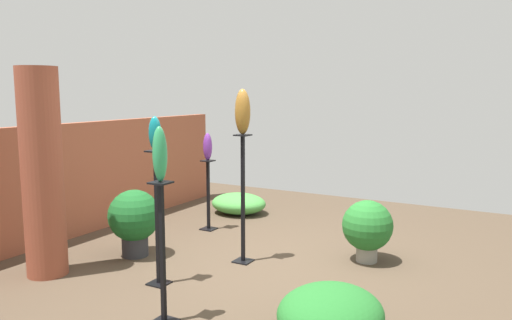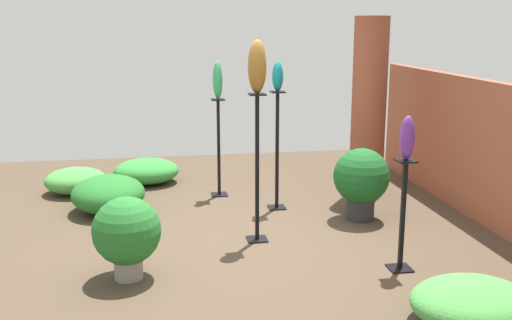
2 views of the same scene
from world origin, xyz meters
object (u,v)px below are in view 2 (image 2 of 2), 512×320
Objects in this scene: pedestal_teal at (277,155)px; art_vase_jade at (218,80)px; pedestal_jade at (219,152)px; pedestal_bronze at (257,174)px; pedestal_violet at (402,221)px; brick_pillar at (369,108)px; art_vase_violet at (407,138)px; potted_plant_front_left at (361,179)px; potted_plant_near_pillar at (127,233)px; art_vase_teal at (278,76)px; art_vase_bronze at (257,67)px.

art_vase_jade is at bearing -137.01° from pedestal_teal.
pedestal_jade is 0.83× the size of pedestal_bronze.
pedestal_bronze is at bearing -22.26° from pedestal_teal.
pedestal_bronze is at bearing -129.59° from pedestal_violet.
brick_pillar is 1.94m from pedestal_jade.
art_vase_violet is (1.93, 0.72, 0.55)m from pedestal_teal.
potted_plant_front_left is 1.12× the size of potted_plant_near_pillar.
pedestal_jade reaches higher than potted_plant_front_left.
potted_plant_front_left is at bearing -23.22° from brick_pillar.
art_vase_teal is (-1.00, 0.41, 0.86)m from pedestal_bronze.
brick_pillar reaches higher than potted_plant_near_pillar.
brick_pillar reaches higher than potted_plant_front_left.
pedestal_violet is 1.95m from art_vase_bronze.
potted_plant_near_pillar is at bearing -43.92° from art_vase_teal.
pedestal_jade is 0.89m from art_vase_jade.
art_vase_jade reaches higher than pedestal_bronze.
art_vase_jade reaches higher than potted_plant_near_pillar.
pedestal_bronze is 1.08m from pedestal_teal.
brick_pillar is 4.38× the size of art_vase_bronze.
art_vase_bronze is (1.65, 0.20, 0.28)m from art_vase_jade.
art_vase_teal is (0.65, 0.61, 0.99)m from pedestal_jade.
art_vase_teal reaches higher than potted_plant_front_left.
art_vase_teal is 1.48m from potted_plant_front_left.
pedestal_jade is at bearing -152.80° from pedestal_violet.
potted_plant_front_left is at bearing 115.12° from potted_plant_near_pillar.
art_vase_jade is 0.57× the size of potted_plant_front_left.
pedestal_jade is 1.67m from pedestal_bronze.
art_vase_jade is (-0.65, -0.61, 0.81)m from pedestal_teal.
art_vase_bronze reaches higher than pedestal_violet.
pedestal_violet is at bearing 27.20° from pedestal_jade.
art_vase_teal is at bearing 0.00° from pedestal_teal.
potted_plant_near_pillar is (1.71, -1.65, -0.23)m from pedestal_teal.
potted_plant_front_left is at bearing 56.54° from art_vase_teal.
potted_plant_front_left is at bearing 50.15° from art_vase_jade.
pedestal_bronze is 2.06× the size of potted_plant_near_pillar.
art_vase_bronze is at bearing -70.15° from potted_plant_front_left.
art_vase_violet is (2.30, -0.51, 0.08)m from brick_pillar.
art_vase_jade is at bearing -129.85° from potted_plant_front_left.
art_vase_jade is at bearing -137.01° from art_vase_teal.
art_vase_violet is at bearing -12.45° from brick_pillar.
brick_pillar is 1.36m from art_vase_teal.
pedestal_teal is at bearing -123.46° from potted_plant_front_left.
art_vase_jade is 1.20× the size of art_vase_violet.
pedestal_violet is 2.38m from potted_plant_near_pillar.
art_vase_violet is at bearing 20.44° from art_vase_teal.
pedestal_jade is 2.91m from pedestal_violet.
art_vase_violet is 0.75× the size of art_vase_bronze.
brick_pillar is 2.22m from art_vase_bronze.
potted_plant_near_pillar is (0.72, -1.24, -0.28)m from pedestal_bronze.
pedestal_bronze reaches higher than art_vase_violet.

